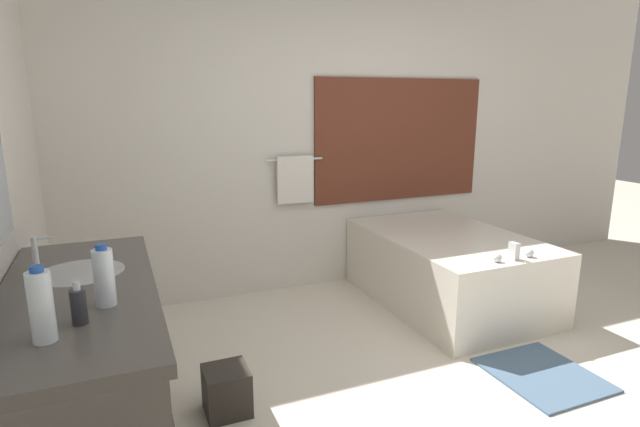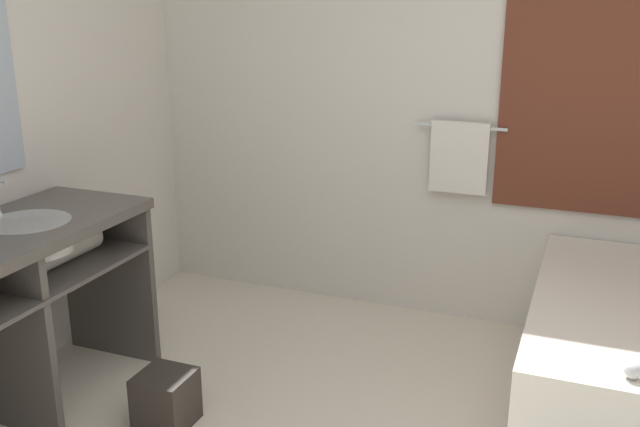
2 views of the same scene
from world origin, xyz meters
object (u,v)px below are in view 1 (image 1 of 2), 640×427
water_bottle_1 (41,306)px  waste_bin (227,391)px  bathtub (448,265)px  soap_dispenser (79,306)px  water_bottle_2 (104,277)px

water_bottle_1 → waste_bin: (0.70, 0.71, -0.89)m
bathtub → soap_dispenser: 3.03m
water_bottle_2 → waste_bin: water_bottle_2 is taller
waste_bin → soap_dispenser: bearing=-134.5°
water_bottle_1 → water_bottle_2: bearing=52.4°
bathtub → water_bottle_1: water_bottle_1 is taller
bathtub → waste_bin: bathtub is taller
soap_dispenser → water_bottle_2: bearing=59.0°
bathtub → water_bottle_2: bearing=-153.4°
bathtub → waste_bin: 2.16m
bathtub → water_bottle_1: size_ratio=6.38×
water_bottle_2 → water_bottle_1: bearing=-127.6°
water_bottle_2 → bathtub: bearing=26.6°
bathtub → water_bottle_2: water_bottle_2 is taller
water_bottle_2 → soap_dispenser: (-0.08, -0.14, -0.05)m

